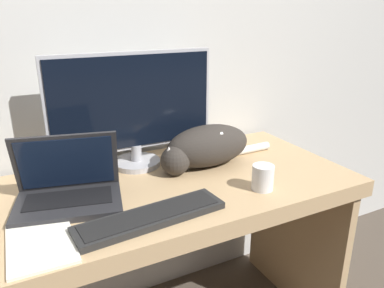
% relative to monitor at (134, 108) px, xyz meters
% --- Properties ---
extents(wall_back, '(6.40, 0.06, 2.60)m').
position_rel_monitor_xyz_m(wall_back, '(0.02, 0.18, 0.35)').
color(wall_back, silver).
rests_on(wall_back, ground_plane).
extents(desk, '(1.35, 0.64, 0.73)m').
position_rel_monitor_xyz_m(desk, '(0.02, -0.20, -0.38)').
color(desk, tan).
rests_on(desk, ground_plane).
extents(monitor, '(0.62, 0.18, 0.43)m').
position_rel_monitor_xyz_m(monitor, '(0.00, 0.00, 0.00)').
color(monitor, '#B2B2B7').
rests_on(monitor, desk).
extents(laptop, '(0.35, 0.28, 0.22)m').
position_rel_monitor_xyz_m(laptop, '(-0.29, -0.20, -0.18)').
color(laptop, '#232326').
rests_on(laptop, desk).
extents(external_keyboard, '(0.45, 0.15, 0.02)m').
position_rel_monitor_xyz_m(external_keyboard, '(-0.10, -0.41, -0.21)').
color(external_keyboard, black).
rests_on(external_keyboard, desk).
extents(cat, '(0.52, 0.18, 0.16)m').
position_rel_monitor_xyz_m(cat, '(0.23, -0.13, -0.14)').
color(cat, '#332D28').
rests_on(cat, desk).
extents(coffee_mug, '(0.07, 0.07, 0.09)m').
position_rel_monitor_xyz_m(coffee_mug, '(0.30, -0.39, -0.18)').
color(coffee_mug, white).
rests_on(coffee_mug, desk).
extents(paper_notepad, '(0.17, 0.25, 0.01)m').
position_rel_monitor_xyz_m(paper_notepad, '(-0.39, -0.39, -0.22)').
color(paper_notepad, white).
rests_on(paper_notepad, desk).
extents(small_toy, '(0.05, 0.05, 0.05)m').
position_rel_monitor_xyz_m(small_toy, '(0.36, -0.05, -0.20)').
color(small_toy, gold).
rests_on(small_toy, desk).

